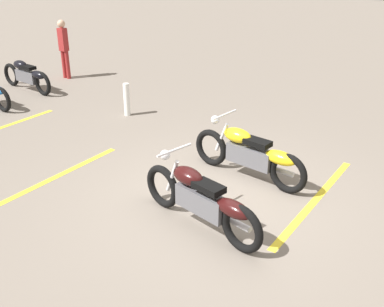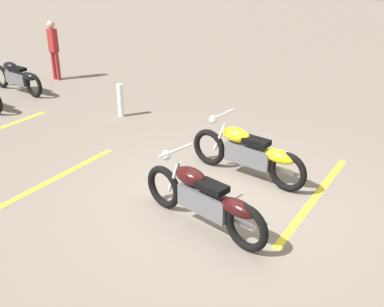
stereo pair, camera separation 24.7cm
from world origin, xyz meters
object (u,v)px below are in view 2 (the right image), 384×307
at_px(bystander_near_row, 54,47).
at_px(bollard_post, 121,100).
at_px(motorcycle_dark_foreground, 205,199).
at_px(motorcycle_row_far_left, 17,77).
at_px(motorcycle_bright_foreground, 249,153).

bearing_deg(bystander_near_row, bollard_post, 70.45).
distance_m(bystander_near_row, bollard_post, 3.98).
bearing_deg(motorcycle_dark_foreground, bystander_near_row, -17.95).
distance_m(motorcycle_dark_foreground, bollard_post, 4.97).
bearing_deg(motorcycle_row_far_left, bystander_near_row, -79.77).
distance_m(motorcycle_bright_foreground, motorcycle_row_far_left, 7.45).
relative_size(motorcycle_bright_foreground, motorcycle_dark_foreground, 1.02).
bearing_deg(bystander_near_row, motorcycle_row_far_left, 7.82).
bearing_deg(motorcycle_dark_foreground, motorcycle_row_far_left, -9.38).
height_order(motorcycle_bright_foreground, bystander_near_row, bystander_near_row).
height_order(motorcycle_bright_foreground, motorcycle_row_far_left, motorcycle_bright_foreground).
bearing_deg(motorcycle_dark_foreground, motorcycle_bright_foreground, -72.76).
xyz_separation_m(bystander_near_row, bollard_post, (-3.58, 1.65, -0.56)).
bearing_deg(motorcycle_bright_foreground, motorcycle_dark_foreground, 101.91).
bearing_deg(bollard_post, motorcycle_row_far_left, -2.73).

